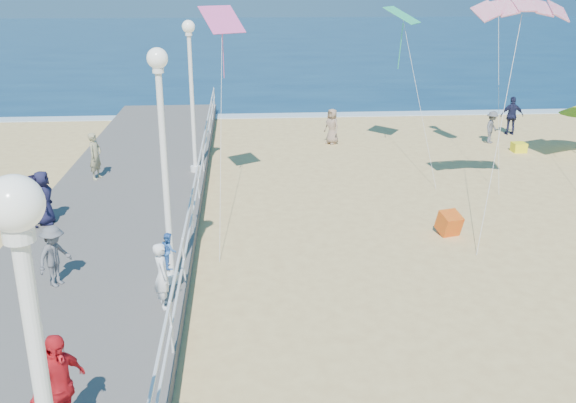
{
  "coord_description": "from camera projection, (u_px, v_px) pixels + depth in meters",
  "views": [
    {
      "loc": [
        -3.68,
        -13.58,
        7.07
      ],
      "look_at": [
        -2.5,
        2.0,
        1.6
      ],
      "focal_mm": 40.0,
      "sensor_mm": 36.0,
      "label": 1
    }
  ],
  "objects": [
    {
      "name": "surf_line",
      "position": [
        308.0,
        115.0,
        34.66
      ],
      "size": [
        160.0,
        1.2,
        0.04
      ],
      "primitive_type": "cube",
      "color": "white",
      "rests_on": "ground"
    },
    {
      "name": "beach_walker_b",
      "position": [
        512.0,
        116.0,
        30.21
      ],
      "size": [
        1.1,
        0.56,
        1.81
      ],
      "primitive_type": "imported",
      "rotation": [
        0.0,
        0.0,
        3.03
      ],
      "color": "#1A1D3A",
      "rests_on": "ground"
    },
    {
      "name": "woman_holding_toddler",
      "position": [
        162.0,
        275.0,
        13.51
      ],
      "size": [
        0.48,
        0.61,
        1.47
      ],
      "primitive_type": "imported",
      "rotation": [
        0.0,
        0.0,
        1.85
      ],
      "color": "white",
      "rests_on": "boardwalk"
    },
    {
      "name": "kite_diamond_pink",
      "position": [
        222.0,
        19.0,
        19.73
      ],
      "size": [
        1.48,
        1.4,
        0.79
      ],
      "primitive_type": "cube",
      "rotation": [
        0.72,
        0.0,
        0.58
      ],
      "color": "#DF529C"
    },
    {
      "name": "lamp_post_mid",
      "position": [
        163.0,
        145.0,
        13.78
      ],
      "size": [
        0.44,
        0.44,
        5.32
      ],
      "color": "white",
      "rests_on": "boardwalk"
    },
    {
      "name": "kite_parafoil",
      "position": [
        523.0,
        4.0,
        18.41
      ],
      "size": [
        2.79,
        0.94,
        0.65
      ],
      "primitive_type": null,
      "rotation": [
        0.44,
        0.0,
        0.0
      ],
      "color": "#D2184C"
    },
    {
      "name": "spectator_3",
      "position": [
        59.0,
        389.0,
        9.53
      ],
      "size": [
        0.9,
        1.12,
        1.79
      ],
      "primitive_type": "imported",
      "rotation": [
        0.0,
        0.0,
        1.04
      ],
      "color": "red",
      "rests_on": "boardwalk"
    },
    {
      "name": "spectator_6",
      "position": [
        95.0,
        156.0,
        22.22
      ],
      "size": [
        0.56,
        0.69,
        1.64
      ],
      "primitive_type": "imported",
      "rotation": [
        0.0,
        0.0,
        1.24
      ],
      "color": "gray",
      "rests_on": "boardwalk"
    },
    {
      "name": "beach_walker_a",
      "position": [
        492.0,
        127.0,
        28.71
      ],
      "size": [
        1.02,
        1.06,
        1.45
      ],
      "primitive_type": "imported",
      "rotation": [
        0.0,
        0.0,
        0.86
      ],
      "color": "#56575B",
      "rests_on": "ground"
    },
    {
      "name": "beach_walker_c",
      "position": [
        332.0,
        126.0,
        28.58
      ],
      "size": [
        0.87,
        0.92,
        1.58
      ],
      "primitive_type": "imported",
      "rotation": [
        0.0,
        0.0,
        -0.91
      ],
      "color": "gray",
      "rests_on": "ground"
    },
    {
      "name": "boardwalk",
      "position": [
        79.0,
        293.0,
        14.78
      ],
      "size": [
        5.0,
        44.0,
        0.4
      ],
      "primitive_type": "cube",
      "color": "slate",
      "rests_on": "ground"
    },
    {
      "name": "kite_diamond_green",
      "position": [
        402.0,
        15.0,
        24.9
      ],
      "size": [
        1.7,
        1.75,
        0.62
      ],
      "primitive_type": "cube",
      "rotation": [
        0.47,
        0.0,
        1.04
      ],
      "color": "#28BB7A"
    },
    {
      "name": "spectator_4",
      "position": [
        44.0,
        198.0,
        18.13
      ],
      "size": [
        0.55,
        0.79,
        1.57
      ],
      "primitive_type": "imported",
      "rotation": [
        0.0,
        0.0,
        1.63
      ],
      "color": "#171733",
      "rests_on": "boardwalk"
    },
    {
      "name": "beach_chair_left",
      "position": [
        519.0,
        147.0,
        27.42
      ],
      "size": [
        0.55,
        0.55,
        0.4
      ],
      "primitive_type": "cube",
      "color": "#FFF31A",
      "rests_on": "ground"
    },
    {
      "name": "spectator_2",
      "position": [
        54.0,
        256.0,
        14.48
      ],
      "size": [
        0.92,
        1.07,
        1.44
      ],
      "primitive_type": "imported",
      "rotation": [
        0.0,
        0.0,
        1.06
      ],
      "color": "#59595E",
      "rests_on": "boardwalk"
    },
    {
      "name": "ground",
      "position": [
        398.0,
        289.0,
        15.38
      ],
      "size": [
        160.0,
        160.0,
        0.0
      ],
      "primitive_type": "plane",
      "color": "#E4C377",
      "rests_on": "ground"
    },
    {
      "name": "ocean",
      "position": [
        269.0,
        40.0,
        76.54
      ],
      "size": [
        160.0,
        90.0,
        0.05
      ],
      "primitive_type": "cube",
      "color": "#0D2C4F",
      "rests_on": "ground"
    },
    {
      "name": "railing",
      "position": [
        183.0,
        248.0,
        14.6
      ],
      "size": [
        0.05,
        42.0,
        0.55
      ],
      "color": "white",
      "rests_on": "boardwalk"
    },
    {
      "name": "lamp_post_far",
      "position": [
        191.0,
        81.0,
        22.25
      ],
      "size": [
        0.44,
        0.44,
        5.32
      ],
      "color": "white",
      "rests_on": "boardwalk"
    },
    {
      "name": "spectator_7",
      "position": [
        36.0,
        200.0,
        18.08
      ],
      "size": [
        0.57,
        0.73,
        1.47
      ],
      "primitive_type": "imported",
      "rotation": [
        0.0,
        0.0,
        1.55
      ],
      "color": "#1A1732",
      "rests_on": "boardwalk"
    },
    {
      "name": "box_kite",
      "position": [
        449.0,
        225.0,
        18.52
      ],
      "size": [
        0.72,
        0.83,
        0.74
      ],
      "primitive_type": "cube",
      "rotation": [
        0.31,
        0.0,
        0.27
      ],
      "color": "red",
      "rests_on": "ground"
    },
    {
      "name": "toddler_held",
      "position": [
        169.0,
        250.0,
        13.49
      ],
      "size": [
        0.39,
        0.45,
        0.78
      ],
      "primitive_type": "imported",
      "rotation": [
        0.0,
        0.0,
        1.85
      ],
      "color": "#326ABE",
      "rests_on": "boardwalk"
    }
  ]
}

